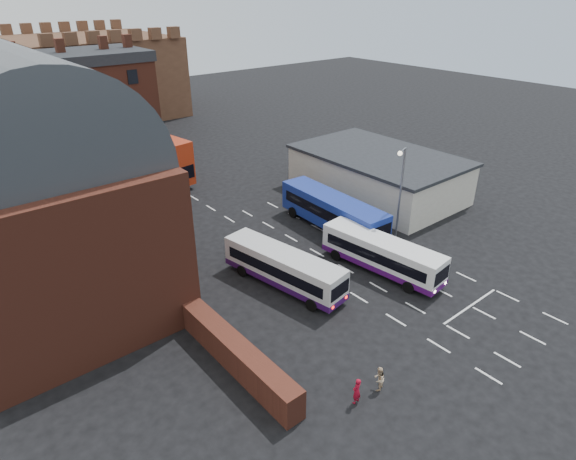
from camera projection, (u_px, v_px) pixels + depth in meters
ground at (386, 314)px, 31.18m from camera, size 180.00×180.00×0.00m
railway_station at (15, 169)px, 33.34m from camera, size 12.00×28.00×16.00m
forecourt_wall at (238, 356)px, 26.36m from camera, size 1.20×10.00×1.80m
cream_building at (378, 173)px, 48.33m from camera, size 10.40×16.40×4.25m
brick_terrace at (55, 114)px, 56.88m from camera, size 22.00×10.00×11.00m
castle_keep at (95, 76)px, 77.21m from camera, size 22.00×22.00×12.00m
bus_white_outbound at (283, 266)px, 33.52m from camera, size 3.77×9.81×2.61m
bus_white_inbound at (382, 253)px, 35.24m from camera, size 3.23×9.71×2.60m
bus_blue at (333, 210)px, 41.24m from camera, size 3.17×11.22×3.03m
bus_red_double at (148, 154)px, 52.08m from camera, size 4.64×12.92×5.06m
street_lamp at (400, 186)px, 37.94m from camera, size 1.55×0.76×8.07m
pedestrian_red at (357, 391)px, 24.24m from camera, size 0.61×0.45×1.54m
pedestrian_beige at (379, 379)px, 25.07m from camera, size 0.84×0.76×1.42m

